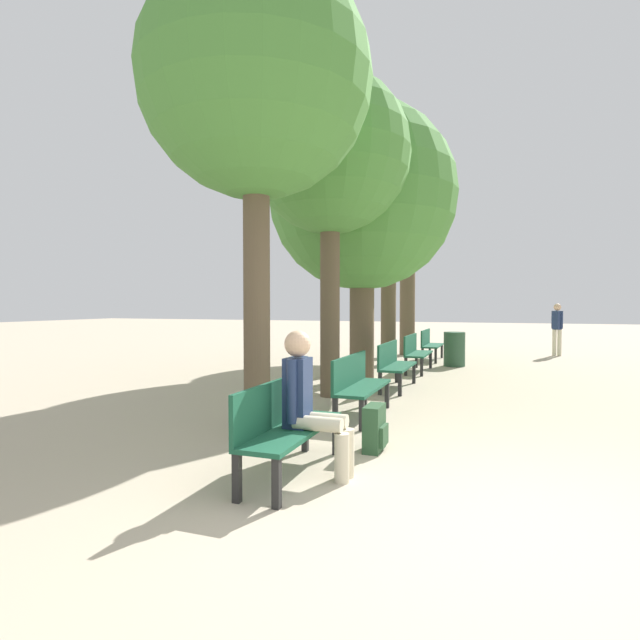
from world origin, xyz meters
TOP-DOWN VIEW (x-y plane):
  - ground_plane at (0.00, 0.00)m, footprint 80.00×80.00m
  - bench_row_0 at (-1.82, 0.55)m, footprint 0.43×1.51m
  - bench_row_1 at (-1.82, 2.98)m, footprint 0.43×1.51m
  - bench_row_2 at (-1.82, 5.41)m, footprint 0.43×1.51m
  - bench_row_3 at (-1.82, 7.84)m, footprint 0.43×1.51m
  - bench_row_4 at (-1.82, 10.26)m, footprint 0.43×1.51m
  - tree_row_0 at (-2.66, 1.66)m, footprint 2.67×2.67m
  - tree_row_1 at (-2.66, 4.29)m, footprint 2.65×2.65m
  - tree_row_2 at (-2.66, 6.31)m, footprint 3.79×3.79m
  - tree_row_3 at (-2.66, 8.86)m, footprint 2.99×2.99m
  - tree_row_4 at (-2.66, 11.57)m, footprint 2.42×2.42m
  - person_seated at (-1.60, 0.61)m, footprint 0.62×0.35m
  - backpack at (-1.23, 1.54)m, footprint 0.21×0.38m
  - pedestrian_near at (1.58, 12.75)m, footprint 0.31×0.28m
  - trash_bin at (-1.07, 9.17)m, footprint 0.52×0.52m

SIDE VIEW (x-z plane):
  - ground_plane at x=0.00m, z-range 0.00..0.00m
  - backpack at x=-1.23m, z-range 0.00..0.47m
  - trash_bin at x=-1.07m, z-range 0.00..0.85m
  - bench_row_0 at x=-1.82m, z-range 0.07..0.90m
  - bench_row_1 at x=-1.82m, z-range 0.07..0.90m
  - bench_row_2 at x=-1.82m, z-range 0.07..0.90m
  - bench_row_3 at x=-1.82m, z-range 0.07..0.90m
  - bench_row_4 at x=-1.82m, z-range 0.07..0.90m
  - person_seated at x=-1.60m, z-range 0.03..1.33m
  - pedestrian_near at x=1.58m, z-range 0.11..1.66m
  - tree_row_2 at x=-2.66m, z-range 0.88..6.49m
  - tree_row_1 at x=-2.66m, z-range 1.30..6.63m
  - tree_row_0 at x=-2.66m, z-range 1.33..6.75m
  - tree_row_4 at x=-2.66m, z-range 1.44..7.00m
  - tree_row_3 at x=-2.66m, z-range 1.48..7.54m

